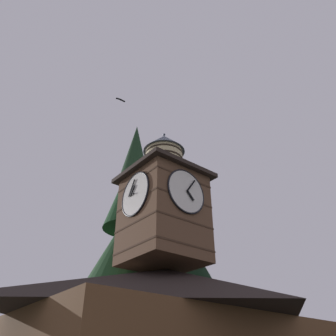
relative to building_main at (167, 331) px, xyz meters
name	(u,v)px	position (x,y,z in m)	size (l,w,h in m)	color
building_main	(167,331)	(0.00, 0.00, 0.00)	(14.92, 11.13, 6.28)	brown
clock_tower	(164,204)	(0.64, 0.48, 6.59)	(4.60, 4.60, 8.63)	brown
pine_tree_behind	(129,260)	(-0.01, -3.94, 4.42)	(7.20, 7.20, 18.52)	#473323
pine_tree_aside	(193,302)	(-6.87, -5.52, 2.82)	(5.94, 5.94, 14.55)	#473323
moon	(107,273)	(-14.14, -32.64, 11.40)	(2.07, 2.07, 2.07)	silver
flying_bird_high	(121,100)	(2.69, -2.11, 15.32)	(0.73, 0.20, 0.10)	black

